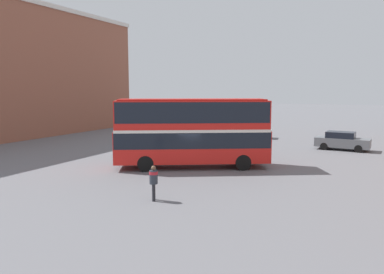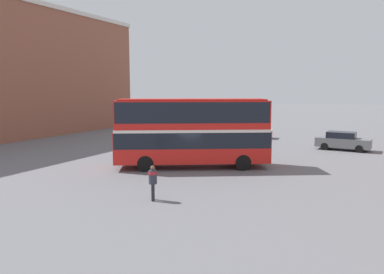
{
  "view_description": "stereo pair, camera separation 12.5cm",
  "coord_description": "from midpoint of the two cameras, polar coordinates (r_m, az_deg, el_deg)",
  "views": [
    {
      "loc": [
        11.17,
        -22.55,
        5.38
      ],
      "look_at": [
        0.19,
        0.4,
        2.13
      ],
      "focal_mm": 35.0,
      "sensor_mm": 36.0,
      "label": 1
    },
    {
      "loc": [
        11.28,
        -22.5,
        5.38
      ],
      "look_at": [
        0.19,
        0.4,
        2.13
      ],
      "focal_mm": 35.0,
      "sensor_mm": 36.0,
      "label": 2
    }
  ],
  "objects": [
    {
      "name": "ground_plane",
      "position": [
        25.74,
        -0.91,
        -4.79
      ],
      "size": [
        240.0,
        240.0,
        0.0
      ],
      "primitive_type": "plane",
      "color": "slate"
    },
    {
      "name": "building_row_left",
      "position": [
        48.51,
        -27.25,
        8.93
      ],
      "size": [
        11.43,
        34.75,
        14.88
      ],
      "color": "#935642",
      "rests_on": "ground_plane"
    },
    {
      "name": "double_decker_bus",
      "position": [
        25.59,
        -0.14,
        1.3
      ],
      "size": [
        10.36,
        7.31,
        4.74
      ],
      "rotation": [
        0.0,
        0.0,
        0.51
      ],
      "color": "red",
      "rests_on": "ground_plane"
    },
    {
      "name": "pedestrian_foreground",
      "position": [
        18.32,
        -6.07,
        -6.43
      ],
      "size": [
        0.58,
        0.58,
        1.72
      ],
      "rotation": [
        0.0,
        0.0,
        3.66
      ],
      "color": "#232328",
      "rests_on": "ground_plane"
    },
    {
      "name": "parked_car_kerb_near",
      "position": [
        42.22,
        8.94,
        0.9
      ],
      "size": [
        4.49,
        2.47,
        1.48
      ],
      "rotation": [
        0.0,
        0.0,
        0.15
      ],
      "color": "silver",
      "rests_on": "ground_plane"
    },
    {
      "name": "parked_car_kerb_far",
      "position": [
        35.9,
        21.8,
        -0.54
      ],
      "size": [
        4.69,
        2.14,
        1.63
      ],
      "rotation": [
        0.0,
        0.0,
        -0.08
      ],
      "color": "slate",
      "rests_on": "ground_plane"
    },
    {
      "name": "parked_car_side_street",
      "position": [
        37.64,
        3.87,
        0.23
      ],
      "size": [
        4.57,
        2.56,
        1.49
      ],
      "rotation": [
        0.0,
        0.0,
        0.2
      ],
      "color": "navy",
      "rests_on": "ground_plane"
    }
  ]
}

